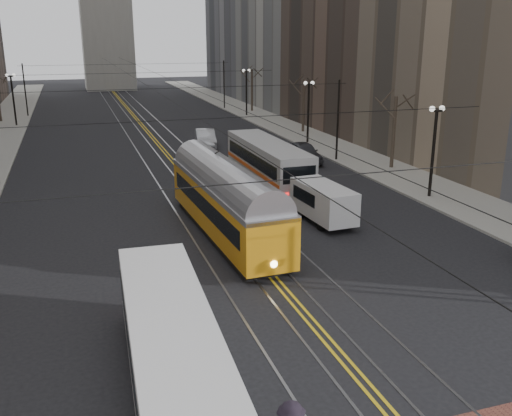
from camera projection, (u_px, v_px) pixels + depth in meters
ground at (383, 406)px, 16.13m from camera, size 260.00×260.00×0.00m
sidewalk_right at (293, 131)px, 61.46m from camera, size 5.00×140.00×0.15m
streetcar_rails at (154, 139)px, 57.07m from camera, size 4.80×130.00×0.02m
centre_lines at (154, 139)px, 57.07m from camera, size 0.42×130.00×0.01m
lamp_posts at (184, 138)px, 41.46m from camera, size 27.60×57.20×5.60m
street_trees at (169, 125)px, 47.38m from camera, size 31.68×53.28×5.60m
trolley_wires at (169, 114)px, 46.71m from camera, size 25.96×120.00×6.60m
transit_bus at (173, 359)px, 15.94m from camera, size 2.74×11.04×2.74m
streetcar at (226, 207)px, 29.40m from camera, size 3.04×13.17×3.08m
rear_bus at (268, 163)px, 39.50m from camera, size 2.59×11.40×2.97m
cargo_van at (323, 204)px, 31.60m from camera, size 2.16×4.91×2.12m
sedan_grey at (304, 152)px, 46.49m from camera, size 2.18×4.94×1.65m
sedan_silver at (205, 138)px, 52.88m from camera, size 2.42×5.10×1.61m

